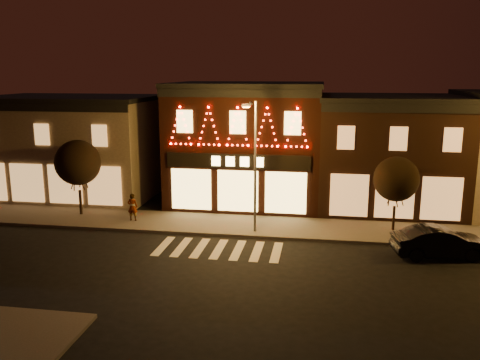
# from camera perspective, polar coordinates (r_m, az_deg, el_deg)

# --- Properties ---
(ground) EXTENTS (120.00, 120.00, 0.00)m
(ground) POSITION_cam_1_polar(r_m,az_deg,el_deg) (22.68, -4.51, -11.27)
(ground) COLOR black
(ground) RESTS_ON ground
(sidewalk_far) EXTENTS (44.00, 4.00, 0.15)m
(sidewalk_far) POSITION_cam_1_polar(r_m,az_deg,el_deg) (29.73, 2.94, -5.31)
(sidewalk_far) COLOR #47423D
(sidewalk_far) RESTS_ON ground
(building_left) EXTENTS (12.20, 8.28, 7.30)m
(building_left) POSITION_cam_1_polar(r_m,az_deg,el_deg) (39.03, -18.43, 3.71)
(building_left) COLOR #6F604F
(building_left) RESTS_ON ground
(building_pulp) EXTENTS (10.20, 8.34, 8.30)m
(building_pulp) POSITION_cam_1_polar(r_m,az_deg,el_deg) (34.87, 0.85, 4.22)
(building_pulp) COLOR black
(building_pulp) RESTS_ON ground
(building_right_a) EXTENTS (9.20, 8.28, 7.50)m
(building_right_a) POSITION_cam_1_polar(r_m,az_deg,el_deg) (34.85, 16.51, 3.04)
(building_right_a) COLOR black
(building_right_a) RESTS_ON ground
(streetlamp_mid) EXTENTS (0.63, 1.68, 7.33)m
(streetlamp_mid) POSITION_cam_1_polar(r_m,az_deg,el_deg) (27.42, 1.60, 2.63)
(streetlamp_mid) COLOR #59595E
(streetlamp_mid) RESTS_ON sidewalk_far
(tree_left) EXTENTS (2.84, 2.84, 4.74)m
(tree_left) POSITION_cam_1_polar(r_m,az_deg,el_deg) (32.84, -17.95, 1.89)
(tree_left) COLOR black
(tree_left) RESTS_ON sidewalk_far
(tree_right) EXTENTS (2.53, 2.53, 4.24)m
(tree_right) POSITION_cam_1_polar(r_m,az_deg,el_deg) (29.47, 17.34, 0.10)
(tree_right) COLOR black
(tree_right) RESTS_ON sidewalk_far
(dark_sedan) EXTENTS (4.82, 2.36, 1.52)m
(dark_sedan) POSITION_cam_1_polar(r_m,az_deg,el_deg) (26.88, 21.79, -6.59)
(dark_sedan) COLOR black
(dark_sedan) RESTS_ON ground
(pedestrian) EXTENTS (0.63, 0.44, 1.67)m
(pedestrian) POSITION_cam_1_polar(r_m,az_deg,el_deg) (31.12, -12.12, -3.02)
(pedestrian) COLOR gray
(pedestrian) RESTS_ON sidewalk_far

